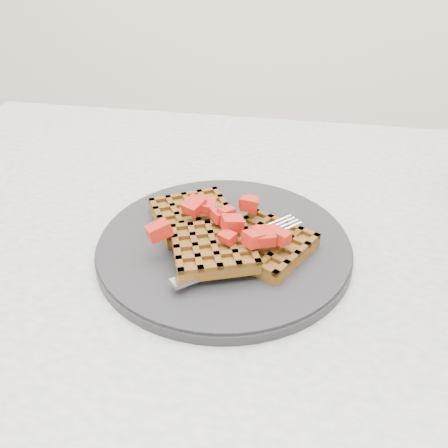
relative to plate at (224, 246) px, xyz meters
name	(u,v)px	position (x,y,z in m)	size (l,w,h in m)	color
table	(275,308)	(0.07, 0.03, -0.12)	(1.20, 0.80, 0.75)	beige
plate	(224,246)	(0.00, 0.00, 0.00)	(0.31, 0.31, 0.02)	black
waffles	(224,235)	(0.00, 0.00, 0.02)	(0.22, 0.20, 0.03)	brown
strawberry_pile	(224,214)	(0.00, 0.00, 0.05)	(0.15, 0.15, 0.02)	#900B07
fork	(247,255)	(0.03, -0.03, 0.02)	(0.02, 0.18, 0.02)	silver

